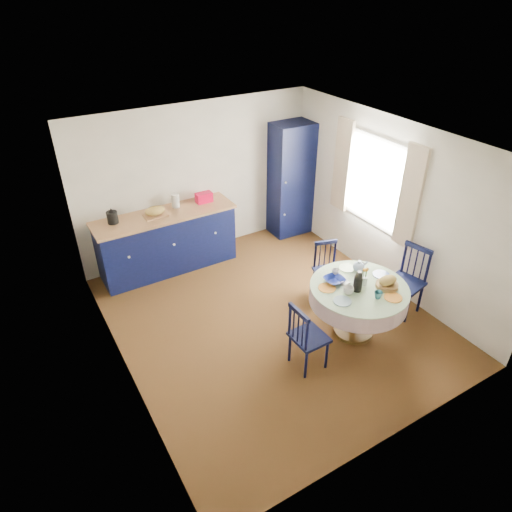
{
  "coord_description": "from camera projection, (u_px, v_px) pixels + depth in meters",
  "views": [
    {
      "loc": [
        -2.69,
        -4.15,
        4.12
      ],
      "look_at": [
        -0.12,
        0.2,
        0.96
      ],
      "focal_mm": 32.0,
      "sensor_mm": 36.0,
      "label": 1
    }
  ],
  "objects": [
    {
      "name": "wall_left",
      "position": [
        113.0,
        289.0,
        4.84
      ],
      "size": [
        0.02,
        4.5,
        2.5
      ],
      "primitive_type": "cube",
      "color": "beige",
      "rests_on": "floor"
    },
    {
      "name": "mug_d",
      "position": [
        335.0,
        273.0,
        5.91
      ],
      "size": [
        0.1,
        0.1,
        0.09
      ],
      "primitive_type": "imported",
      "color": "silver",
      "rests_on": "dining_table"
    },
    {
      "name": "cobalt_bowl",
      "position": [
        334.0,
        280.0,
        5.8
      ],
      "size": [
        0.26,
        0.26,
        0.06
      ],
      "primitive_type": "imported",
      "color": "navy",
      "rests_on": "dining_table"
    },
    {
      "name": "window",
      "position": [
        375.0,
        181.0,
        6.62
      ],
      "size": [
        0.1,
        1.74,
        1.45
      ],
      "color": "white",
      "rests_on": "wall_right"
    },
    {
      "name": "pantry_cabinet",
      "position": [
        291.0,
        180.0,
        8.01
      ],
      "size": [
        0.72,
        0.53,
        2.01
      ],
      "rotation": [
        0.0,
        0.0,
        -0.03
      ],
      "color": "black",
      "rests_on": "floor"
    },
    {
      "name": "dining_table",
      "position": [
        359.0,
        294.0,
        5.79
      ],
      "size": [
        1.24,
        1.24,
        1.03
      ],
      "color": "brown",
      "rests_on": "floor"
    },
    {
      "name": "mug_c",
      "position": [
        360.0,
        267.0,
        6.03
      ],
      "size": [
        0.12,
        0.12,
        0.1
      ],
      "primitive_type": "imported",
      "color": "black",
      "rests_on": "dining_table"
    },
    {
      "name": "floor",
      "position": [
        270.0,
        318.0,
        6.37
      ],
      "size": [
        4.5,
        4.5,
        0.0
      ],
      "primitive_type": "plane",
      "color": "black",
      "rests_on": "ground"
    },
    {
      "name": "chair_left",
      "position": [
        307.0,
        337.0,
        5.37
      ],
      "size": [
        0.39,
        0.41,
        0.91
      ],
      "rotation": [
        0.0,
        0.0,
        1.59
      ],
      "color": "black",
      "rests_on": "floor"
    },
    {
      "name": "mug_b",
      "position": [
        378.0,
        295.0,
        5.5
      ],
      "size": [
        0.1,
        0.1,
        0.09
      ],
      "primitive_type": "imported",
      "color": "#286169",
      "rests_on": "dining_table"
    },
    {
      "name": "wall_back",
      "position": [
        198.0,
        181.0,
        7.35
      ],
      "size": [
        4.0,
        0.02,
        2.5
      ],
      "primitive_type": "cube",
      "color": "beige",
      "rests_on": "floor"
    },
    {
      "name": "kitchen_counter",
      "position": [
        167.0,
        240.0,
        7.22
      ],
      "size": [
        2.19,
        0.69,
        1.22
      ],
      "rotation": [
        0.0,
        0.0,
        0.01
      ],
      "color": "black",
      "rests_on": "floor"
    },
    {
      "name": "chair_far",
      "position": [
        327.0,
        269.0,
        6.65
      ],
      "size": [
        0.46,
        0.45,
        0.84
      ],
      "rotation": [
        0.0,
        0.0,
        -0.28
      ],
      "color": "black",
      "rests_on": "floor"
    },
    {
      "name": "wall_right",
      "position": [
        389.0,
        206.0,
        6.57
      ],
      "size": [
        0.02,
        4.5,
        2.5
      ],
      "primitive_type": "cube",
      "color": "beige",
      "rests_on": "floor"
    },
    {
      "name": "ceiling",
      "position": [
        274.0,
        143.0,
        5.04
      ],
      "size": [
        4.5,
        4.5,
        0.0
      ],
      "primitive_type": "plane",
      "rotation": [
        3.14,
        0.0,
        0.0
      ],
      "color": "white",
      "rests_on": "wall_back"
    },
    {
      "name": "chair_right",
      "position": [
        407.0,
        280.0,
        6.28
      ],
      "size": [
        0.51,
        0.53,
        1.0
      ],
      "rotation": [
        0.0,
        0.0,
        -1.34
      ],
      "color": "black",
      "rests_on": "floor"
    },
    {
      "name": "mug_a",
      "position": [
        349.0,
        290.0,
        5.58
      ],
      "size": [
        0.13,
        0.13,
        0.1
      ],
      "primitive_type": "imported",
      "color": "silver",
      "rests_on": "dining_table"
    }
  ]
}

